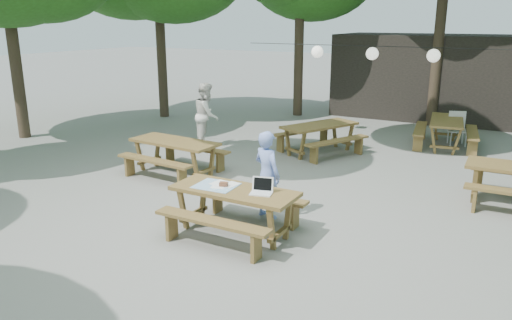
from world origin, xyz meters
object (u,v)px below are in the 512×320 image
object	(u,v)px
picnic_table_nw	(175,157)
woman	(267,175)
main_picnic_table	(235,211)
second_person	(207,115)
plastic_chair	(457,136)

from	to	relation	value
picnic_table_nw	woman	world-z (taller)	woman
main_picnic_table	woman	distance (m)	0.97
second_person	plastic_chair	bearing A→B (deg)	-85.50
second_person	picnic_table_nw	bearing A→B (deg)	172.75
main_picnic_table	picnic_table_nw	bearing A→B (deg)	143.11
woman	plastic_chair	world-z (taller)	woman
woman	second_person	world-z (taller)	second_person
plastic_chair	second_person	bearing A→B (deg)	-169.81
picnic_table_nw	woman	xyz separation A→B (m)	(2.93, -1.23, 0.37)
main_picnic_table	picnic_table_nw	distance (m)	3.53
main_picnic_table	plastic_chair	bearing A→B (deg)	74.10
woman	second_person	distance (m)	5.21
main_picnic_table	woman	size ratio (longest dim) A/B	1.31
plastic_chair	woman	bearing A→B (deg)	-126.67
main_picnic_table	second_person	xyz separation A→B (m)	(-3.61, 4.52, 0.46)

